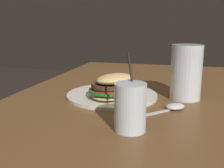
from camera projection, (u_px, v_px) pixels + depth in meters
dining_table at (166, 136)px, 0.86m from camera, size 1.38×1.01×0.71m
meal_plate_near at (112, 90)px, 0.82m from camera, size 0.29×0.29×0.09m
beer_glass at (186, 73)px, 0.81m from camera, size 0.10×0.10×0.17m
juice_glass at (130, 109)px, 0.58m from camera, size 0.07×0.07×0.17m
spoon at (173, 107)px, 0.73m from camera, size 0.15×0.14×0.02m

